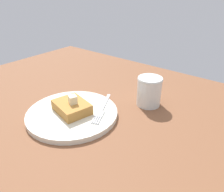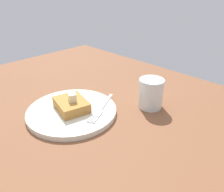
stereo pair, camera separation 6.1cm
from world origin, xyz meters
TOP-DOWN VIEW (x-y plane):
  - table_surface at (0.00, 0.00)cm, footprint 104.04×104.04cm
  - plate at (-3.04, 3.36)cm, footprint 24.78×24.78cm
  - toast_slice_center at (-3.04, 3.36)cm, footprint 9.65×11.20cm
  - butter_pat_primary at (-3.18, 3.90)cm, footprint 2.69×2.80cm
  - fork at (-8.59, 9.20)cm, footprint 15.03×8.26cm
  - syrup_jar at (-21.64, 16.44)cm, footprint 7.28×7.28cm

SIDE VIEW (x-z plane):
  - table_surface at x=0.00cm, z-range 0.00..2.80cm
  - plate at x=-3.04cm, z-range 2.91..4.35cm
  - fork at x=-8.59cm, z-range 4.24..4.60cm
  - toast_slice_center at x=-3.04cm, z-range 4.24..6.99cm
  - syrup_jar at x=-21.64cm, z-range 2.39..11.07cm
  - butter_pat_primary at x=-3.18cm, z-range 6.99..9.19cm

